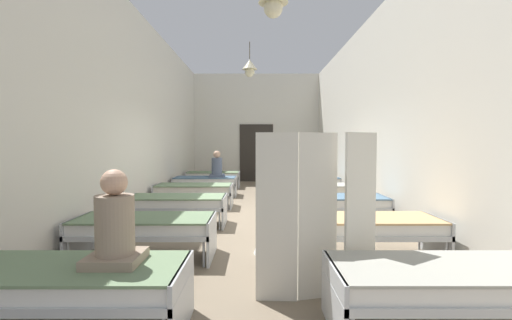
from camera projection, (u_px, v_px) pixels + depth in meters
ground_plane at (256, 217)px, 7.62m from camera, size 5.82×14.35×0.10m
room_shell at (256, 117)px, 8.72m from camera, size 5.62×13.95×4.51m
bed_left_row_0 at (70, 282)px, 2.85m from camera, size 1.90×0.84×0.57m
bed_right_row_0 at (444, 281)px, 2.86m from camera, size 1.90×0.84×0.57m
bed_left_row_1 at (144, 227)px, 4.75m from camera, size 1.90×0.84×0.57m
bed_right_row_1 at (369, 226)px, 4.75m from camera, size 1.90×0.84×0.57m
bed_left_row_2 at (176, 203)px, 6.64m from camera, size 1.90×0.84×0.57m
bed_right_row_2 at (336, 203)px, 6.65m from camera, size 1.90×0.84×0.57m
bed_left_row_3 at (193, 190)px, 8.54m from camera, size 1.90×0.84×0.57m
bed_right_row_3 at (318, 190)px, 8.55m from camera, size 1.90×0.84×0.57m
bed_left_row_4 at (205, 181)px, 10.44m from camera, size 1.90×0.84×0.57m
bed_right_row_4 at (307, 181)px, 10.45m from camera, size 1.90×0.84×0.57m
bed_left_row_5 at (212, 176)px, 12.34m from camera, size 1.90×0.84×0.57m
bed_right_row_5 at (299, 176)px, 12.35m from camera, size 1.90×0.84×0.57m
nurse_near_aisle at (271, 217)px, 4.94m from camera, size 0.52×0.52×1.49m
patient_seated_primary at (114, 229)px, 2.89m from camera, size 0.44×0.44×0.80m
patient_seated_secondary at (216, 167)px, 10.43m from camera, size 0.44×0.44×0.80m
privacy_screen at (317, 217)px, 3.45m from camera, size 1.24×0.25×1.70m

